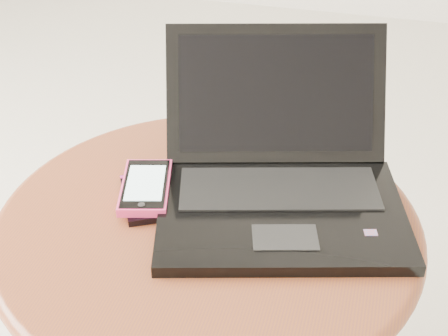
# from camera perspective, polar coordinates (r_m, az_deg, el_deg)

# --- Properties ---
(table) EXTENTS (0.60, 0.60, 0.48)m
(table) POSITION_cam_1_polar(r_m,az_deg,el_deg) (1.01, -1.33, -8.82)
(table) COLOR #54210F
(table) RESTS_ON ground
(laptop) EXTENTS (0.41, 0.41, 0.20)m
(laptop) POSITION_cam_1_polar(r_m,az_deg,el_deg) (0.96, 4.73, -0.75)
(laptop) COLOR black
(laptop) RESTS_ON table
(phone_black) EXTENTS (0.11, 0.13, 0.01)m
(phone_black) POSITION_cam_1_polar(r_m,az_deg,el_deg) (0.98, -6.73, -2.49)
(phone_black) COLOR black
(phone_black) RESTS_ON table
(phone_pink) EXTENTS (0.10, 0.14, 0.02)m
(phone_pink) POSITION_cam_1_polar(r_m,az_deg,el_deg) (0.98, -6.65, -1.59)
(phone_pink) COLOR #EB3473
(phone_pink) RESTS_ON phone_black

